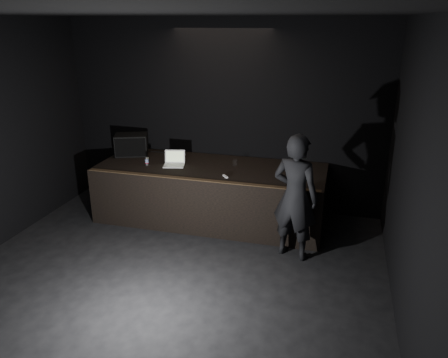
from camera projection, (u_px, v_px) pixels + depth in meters
ground at (149, 306)px, 5.56m from camera, size 7.00×7.00×0.00m
room_walls at (139, 154)px, 4.87m from camera, size 6.10×7.10×3.52m
stage_riser at (211, 193)px, 7.86m from camera, size 4.00×1.50×1.00m
riser_lip at (198, 180)px, 7.05m from camera, size 3.92×0.10×0.01m
stage_monitor at (131, 145)px, 8.30m from camera, size 0.71×0.62×0.40m
cable at (145, 151)px, 8.58m from camera, size 0.83×0.02×0.02m
laptop at (174, 161)px, 7.76m from camera, size 0.42×0.39×0.25m
beer_can at (147, 161)px, 7.74m from camera, size 0.06×0.06×0.15m
plastic_cup at (235, 163)px, 7.72m from camera, size 0.09×0.09×0.11m
wii_remote at (225, 176)px, 7.16m from camera, size 0.12×0.13×0.03m
person at (295, 197)px, 6.45m from camera, size 0.81×0.65×1.93m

